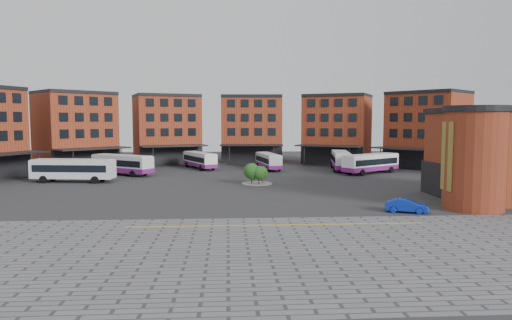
{
  "coord_description": "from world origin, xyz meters",
  "views": [
    {
      "loc": [
        -2.16,
        -52.91,
        9.14
      ],
      "look_at": [
        1.48,
        5.77,
        4.0
      ],
      "focal_mm": 32.0,
      "sensor_mm": 36.0,
      "label": 1
    }
  ],
  "objects": [
    {
      "name": "east_building",
      "position": [
        28.7,
        -3.06,
        5.29
      ],
      "size": [
        17.4,
        15.4,
        10.6
      ],
      "color": "maroon",
      "rests_on": "ground"
    },
    {
      "name": "blue_car",
      "position": [
        15.53,
        -9.22,
        0.68
      ],
      "size": [
        4.37,
        2.75,
        1.36
      ],
      "primitive_type": "imported",
      "rotation": [
        0.0,
        0.0,
        1.23
      ],
      "color": "#0C26A5",
      "rests_on": "ground"
    },
    {
      "name": "main_building",
      "position": [
        -4.77,
        38.25,
        7.23
      ],
      "size": [
        94.14,
        42.48,
        14.6
      ],
      "color": "maroon",
      "rests_on": "ground"
    },
    {
      "name": "ground",
      "position": [
        0.0,
        0.0,
        0.0
      ],
      "size": [
        160.0,
        160.0,
        0.0
      ],
      "primitive_type": "plane",
      "color": "#28282B",
      "rests_on": "ground"
    },
    {
      "name": "bus_d",
      "position": [
        5.34,
        31.15,
        1.61
      ],
      "size": [
        4.17,
        10.84,
        2.98
      ],
      "rotation": [
        0.0,
        0.0,
        0.17
      ],
      "color": "silver",
      "rests_on": "ground"
    },
    {
      "name": "paving_zone",
      "position": [
        2.0,
        -22.0,
        0.01
      ],
      "size": [
        50.0,
        22.0,
        0.02
      ],
      "primitive_type": "cube",
      "color": "slate",
      "rests_on": "ground"
    },
    {
      "name": "bus_a",
      "position": [
        -25.02,
        15.53,
        2.03
      ],
      "size": [
        12.33,
        4.28,
        3.41
      ],
      "rotation": [
        0.0,
        0.0,
        1.44
      ],
      "color": "silver",
      "rests_on": "ground"
    },
    {
      "name": "yellow_line",
      "position": [
        2.0,
        -14.0,
        0.03
      ],
      "size": [
        26.0,
        0.15,
        0.02
      ],
      "primitive_type": "cube",
      "color": "gold",
      "rests_on": "paving_zone"
    },
    {
      "name": "bus_f",
      "position": [
        22.35,
        23.54,
        1.82
      ],
      "size": [
        11.45,
        8.84,
        3.36
      ],
      "rotation": [
        0.0,
        0.0,
        -0.99
      ],
      "color": "white",
      "rests_on": "ground"
    },
    {
      "name": "tree_island",
      "position": [
        1.84,
        11.48,
        1.6
      ],
      "size": [
        4.4,
        4.4,
        3.07
      ],
      "color": "gray",
      "rests_on": "ground"
    },
    {
      "name": "bus_c",
      "position": [
        -7.51,
        33.34,
        1.67
      ],
      "size": [
        7.06,
        10.92,
        3.08
      ],
      "rotation": [
        0.0,
        0.0,
        0.45
      ],
      "color": "white",
      "rests_on": "ground"
    },
    {
      "name": "bus_b",
      "position": [
        -19.84,
        24.17,
        1.82
      ],
      "size": [
        11.38,
        8.96,
        3.35
      ],
      "rotation": [
        0.0,
        0.0,
        0.97
      ],
      "color": "silver",
      "rests_on": "ground"
    },
    {
      "name": "bus_e",
      "position": [
        18.54,
        29.22,
        1.85
      ],
      "size": [
        4.76,
        12.44,
        3.42
      ],
      "rotation": [
        0.0,
        0.0,
        -0.17
      ],
      "color": "silver",
      "rests_on": "ground"
    }
  ]
}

